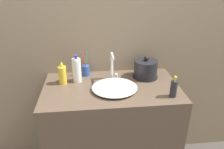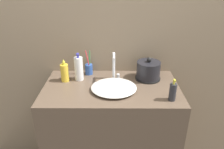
{
  "view_description": "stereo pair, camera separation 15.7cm",
  "coord_description": "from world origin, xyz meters",
  "px_view_note": "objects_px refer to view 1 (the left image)",
  "views": [
    {
      "loc": [
        -0.14,
        -1.13,
        1.69
      ],
      "look_at": [
        0.01,
        0.28,
        1.01
      ],
      "focal_mm": 35.0,
      "sensor_mm": 36.0,
      "label": 1
    },
    {
      "loc": [
        0.01,
        -1.14,
        1.69
      ],
      "look_at": [
        0.01,
        0.28,
        1.01
      ],
      "focal_mm": 35.0,
      "sensor_mm": 36.0,
      "label": 2
    }
  ],
  "objects_px": {
    "shampoo_bottle": "(77,70)",
    "mouthwash_bottle": "(62,75)",
    "faucet": "(113,65)",
    "lotion_bottle": "(174,89)",
    "electric_kettle": "(146,69)",
    "toothbrush_cup": "(86,70)"
  },
  "relations": [
    {
      "from": "electric_kettle",
      "to": "lotion_bottle",
      "type": "bearing_deg",
      "value": -70.2
    },
    {
      "from": "shampoo_bottle",
      "to": "faucet",
      "type": "bearing_deg",
      "value": 1.15
    },
    {
      "from": "toothbrush_cup",
      "to": "shampoo_bottle",
      "type": "relative_size",
      "value": 0.94
    },
    {
      "from": "lotion_bottle",
      "to": "mouthwash_bottle",
      "type": "height_order",
      "value": "mouthwash_bottle"
    },
    {
      "from": "lotion_bottle",
      "to": "toothbrush_cup",
      "type": "bearing_deg",
      "value": 145.73
    },
    {
      "from": "electric_kettle",
      "to": "lotion_bottle",
      "type": "height_order",
      "value": "electric_kettle"
    },
    {
      "from": "electric_kettle",
      "to": "faucet",
      "type": "bearing_deg",
      "value": -177.3
    },
    {
      "from": "faucet",
      "to": "mouthwash_bottle",
      "type": "bearing_deg",
      "value": -175.44
    },
    {
      "from": "electric_kettle",
      "to": "lotion_bottle",
      "type": "relative_size",
      "value": 1.29
    },
    {
      "from": "lotion_bottle",
      "to": "mouthwash_bottle",
      "type": "distance_m",
      "value": 0.81
    },
    {
      "from": "mouthwash_bottle",
      "to": "lotion_bottle",
      "type": "bearing_deg",
      "value": -19.8
    },
    {
      "from": "mouthwash_bottle",
      "to": "shampoo_bottle",
      "type": "bearing_deg",
      "value": 13.17
    },
    {
      "from": "faucet",
      "to": "lotion_bottle",
      "type": "xyz_separation_m",
      "value": [
        0.38,
        -0.31,
        -0.06
      ]
    },
    {
      "from": "faucet",
      "to": "shampoo_bottle",
      "type": "bearing_deg",
      "value": -178.85
    },
    {
      "from": "faucet",
      "to": "mouthwash_bottle",
      "type": "xyz_separation_m",
      "value": [
        -0.38,
        -0.03,
        -0.05
      ]
    },
    {
      "from": "electric_kettle",
      "to": "shampoo_bottle",
      "type": "xyz_separation_m",
      "value": [
        -0.54,
        -0.02,
        0.03
      ]
    },
    {
      "from": "shampoo_bottle",
      "to": "toothbrush_cup",
      "type": "bearing_deg",
      "value": 57.33
    },
    {
      "from": "electric_kettle",
      "to": "shampoo_bottle",
      "type": "height_order",
      "value": "shampoo_bottle"
    },
    {
      "from": "shampoo_bottle",
      "to": "mouthwash_bottle",
      "type": "relative_size",
      "value": 1.22
    },
    {
      "from": "faucet",
      "to": "mouthwash_bottle",
      "type": "distance_m",
      "value": 0.39
    },
    {
      "from": "toothbrush_cup",
      "to": "shampoo_bottle",
      "type": "height_order",
      "value": "shampoo_bottle"
    },
    {
      "from": "electric_kettle",
      "to": "shampoo_bottle",
      "type": "bearing_deg",
      "value": -178.09
    }
  ]
}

